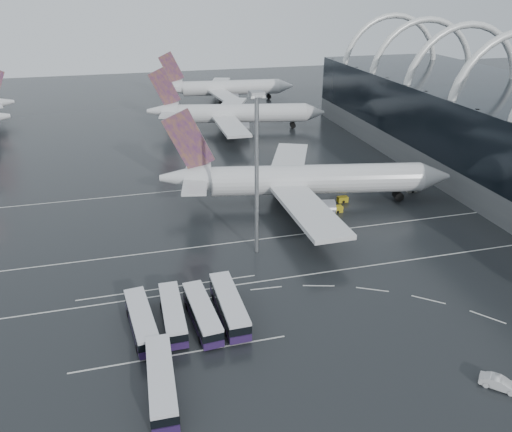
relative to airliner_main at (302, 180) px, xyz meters
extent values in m
plane|color=black|center=(-7.23, -25.97, -5.28)|extent=(420.00, 420.00, 0.00)
torus|color=silver|center=(50.77, 2.03, 12.72)|extent=(33.80, 1.80, 33.80)
torus|color=silver|center=(50.77, 21.03, 12.72)|extent=(33.80, 1.80, 33.80)
torus|color=silver|center=(50.77, 40.03, 12.72)|extent=(33.80, 1.80, 33.80)
torus|color=silver|center=(50.77, 59.03, 12.72)|extent=(33.80, 1.80, 33.80)
cube|color=beige|center=(-7.23, -27.97, -5.28)|extent=(120.00, 0.25, 0.01)
cube|color=beige|center=(-7.23, -13.97, -5.28)|extent=(120.00, 0.25, 0.01)
cube|color=beige|center=(-7.23, 14.03, -5.28)|extent=(120.00, 0.25, 0.01)
cube|color=beige|center=(-31.23, -41.97, -5.28)|extent=(28.00, 0.25, 0.01)
cube|color=beige|center=(-31.23, -25.97, -5.28)|extent=(28.00, 0.25, 0.01)
cylinder|color=silver|center=(3.12, -0.60, 0.19)|extent=(45.19, 14.64, 6.23)
cone|color=silver|center=(28.28, -5.48, 0.19)|extent=(7.51, 7.34, 6.23)
cone|color=silver|center=(-24.15, 4.68, 1.27)|extent=(11.72, 8.15, 6.23)
cube|color=#421A6D|center=(-23.10, 4.47, 9.21)|extent=(10.27, 2.60, 13.19)
cube|color=silver|center=(-22.05, 4.27, 1.27)|extent=(8.42, 19.88, 0.54)
cube|color=silver|center=(-3.65, -12.96, -0.45)|extent=(8.00, 26.96, 0.86)
cube|color=silver|center=(1.45, 13.38, -0.45)|extent=(17.39, 27.64, 0.86)
cylinder|color=gray|center=(0.23, -9.88, -2.38)|extent=(6.49, 4.71, 3.65)
cylinder|color=gray|center=(3.90, 9.08, -2.38)|extent=(6.49, 4.71, 3.65)
cube|color=black|center=(-1.10, 0.21, -4.10)|extent=(13.95, 9.19, 2.36)
cylinder|color=silver|center=(1.72, 62.06, -0.12)|extent=(41.16, 14.16, 5.87)
cone|color=silver|center=(24.67, 57.23, -0.12)|extent=(7.16, 7.00, 5.87)
cone|color=silver|center=(-23.20, 67.32, 0.90)|extent=(11.12, 7.83, 5.87)
cube|color=#421A6D|center=(-22.21, 67.11, 8.39)|extent=(9.67, 2.61, 12.45)
cube|color=silver|center=(-21.22, 66.90, 0.90)|extent=(8.22, 18.77, 0.51)
cube|color=silver|center=(-4.85, 50.52, -0.72)|extent=(7.13, 25.32, 0.81)
cube|color=silver|center=(0.37, 75.28, -0.72)|extent=(16.73, 26.01, 0.81)
cylinder|color=gray|center=(-1.15, 53.36, -2.55)|extent=(6.16, 4.52, 3.44)
cylinder|color=gray|center=(2.61, 71.19, -2.55)|extent=(6.16, 4.52, 3.44)
cube|color=black|center=(-2.24, 62.90, -4.17)|extent=(13.22, 8.85, 2.23)
cylinder|color=silver|center=(7.34, 105.60, -0.21)|extent=(39.01, 9.79, 5.76)
cone|color=silver|center=(29.51, 103.26, -0.21)|extent=(6.53, 6.36, 5.76)
cone|color=silver|center=(-16.80, 108.16, 0.78)|extent=(10.48, 6.77, 5.76)
cube|color=#421A6D|center=(-15.81, 108.05, 8.13)|extent=(9.58, 1.60, 12.21)
cube|color=silver|center=(-14.83, 107.95, 0.78)|extent=(6.33, 18.25, 0.50)
cube|color=silver|center=(2.08, 93.67, -0.81)|extent=(9.49, 25.42, 0.79)
cube|color=silver|center=(4.70, 118.37, -0.81)|extent=(14.30, 25.77, 0.79)
cylinder|color=gray|center=(5.41, 96.82, -2.60)|extent=(5.79, 3.93, 3.38)
cylinder|color=gray|center=(7.29, 114.60, -2.60)|extent=(5.79, 3.93, 3.38)
cube|color=black|center=(3.39, 106.02, -4.19)|extent=(12.52, 7.58, 2.19)
cone|color=silver|center=(-76.62, 96.46, 0.27)|extent=(10.16, 7.49, 5.27)
cube|color=#241440|center=(-35.77, -35.89, -4.40)|extent=(4.24, 12.90, 1.07)
cube|color=black|center=(-35.77, -35.89, -3.23)|extent=(4.27, 12.66, 1.27)
cube|color=silver|center=(-35.77, -35.89, -2.38)|extent=(4.24, 12.90, 0.44)
cylinder|color=black|center=(-33.97, -39.76, -4.79)|extent=(0.45, 1.01, 0.97)
cylinder|color=black|center=(-36.66, -40.07, -4.79)|extent=(0.45, 1.01, 0.97)
cylinder|color=black|center=(-34.88, -31.71, -4.79)|extent=(0.45, 1.01, 0.97)
cylinder|color=black|center=(-37.58, -32.01, -4.79)|extent=(0.45, 1.01, 0.97)
cube|color=#241440|center=(-31.48, -35.32, -4.43)|extent=(2.76, 12.31, 1.04)
cube|color=black|center=(-31.48, -35.32, -3.29)|extent=(2.82, 12.07, 1.23)
cube|color=silver|center=(-31.48, -35.32, -2.46)|extent=(2.76, 12.31, 0.43)
cylinder|color=black|center=(-30.16, -39.26, -4.81)|extent=(0.33, 0.95, 0.95)
cylinder|color=black|center=(-32.79, -39.27, -4.81)|extent=(0.33, 0.95, 0.95)
cylinder|color=black|center=(-30.17, -31.38, -4.81)|extent=(0.33, 0.95, 0.95)
cylinder|color=black|center=(-32.80, -31.39, -4.81)|extent=(0.33, 0.95, 0.95)
cube|color=#241440|center=(-27.49, -36.25, -4.41)|extent=(3.86, 12.78, 1.07)
cube|color=black|center=(-27.49, -36.25, -3.25)|extent=(3.89, 12.53, 1.26)
cube|color=silver|center=(-27.49, -36.25, -2.40)|extent=(3.86, 12.78, 0.44)
cylinder|color=black|center=(-25.81, -40.15, -4.80)|extent=(0.42, 0.99, 0.97)
cylinder|color=black|center=(-28.50, -40.38, -4.80)|extent=(0.42, 0.99, 0.97)
cylinder|color=black|center=(-26.49, -32.12, -4.80)|extent=(0.42, 0.99, 0.97)
cylinder|color=black|center=(-29.18, -32.35, -4.80)|extent=(0.42, 0.99, 0.97)
cube|color=#241440|center=(-23.49, -35.59, -4.35)|extent=(3.30, 13.57, 1.14)
cube|color=black|center=(-23.49, -35.59, -3.10)|extent=(3.35, 13.30, 1.35)
cube|color=silver|center=(-23.49, -35.59, -2.19)|extent=(3.30, 13.57, 0.47)
cylinder|color=black|center=(-21.95, -39.88, -4.76)|extent=(0.39, 1.05, 1.04)
cylinder|color=black|center=(-24.85, -39.94, -4.76)|extent=(0.39, 1.05, 1.04)
cylinder|color=black|center=(-22.13, -31.24, -4.76)|extent=(0.39, 1.05, 1.04)
cylinder|color=black|center=(-25.03, -31.30, -4.76)|extent=(0.39, 1.05, 1.04)
cube|color=#241440|center=(-34.15, -48.13, -4.36)|extent=(3.25, 13.29, 1.12)
cube|color=black|center=(-34.15, -48.13, -3.14)|extent=(3.30, 13.03, 1.32)
cube|color=silver|center=(-34.15, -48.13, -2.25)|extent=(3.25, 13.29, 0.46)
cylinder|color=black|center=(-32.83, -52.39, -4.77)|extent=(0.38, 1.03, 1.02)
cylinder|color=black|center=(-35.66, -52.33, -4.77)|extent=(0.38, 1.03, 1.02)
cylinder|color=black|center=(-32.64, -43.93, -4.77)|extent=(0.38, 1.03, 1.02)
cylinder|color=black|center=(-35.47, -43.86, -4.77)|extent=(0.38, 1.03, 1.02)
imported|color=silver|center=(4.40, -57.51, -4.53)|extent=(4.38, 4.28, 1.49)
cylinder|color=gray|center=(-14.86, -18.25, 8.51)|extent=(0.69, 0.69, 27.58)
cube|color=gray|center=(-14.86, -18.25, 22.60)|extent=(2.17, 2.17, 0.79)
cube|color=silver|center=(-14.86, -18.25, 22.30)|extent=(1.97, 1.97, 0.39)
cube|color=#A89316|center=(8.94, -1.60, -4.67)|extent=(2.23, 1.32, 1.22)
cube|color=#A89316|center=(5.64, -6.18, -4.65)|extent=(2.32, 1.37, 1.26)
cube|color=slate|center=(26.61, -0.19, -4.64)|extent=(2.34, 1.38, 1.28)
camera|label=1|loc=(-34.77, -93.44, 38.29)|focal=35.00mm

